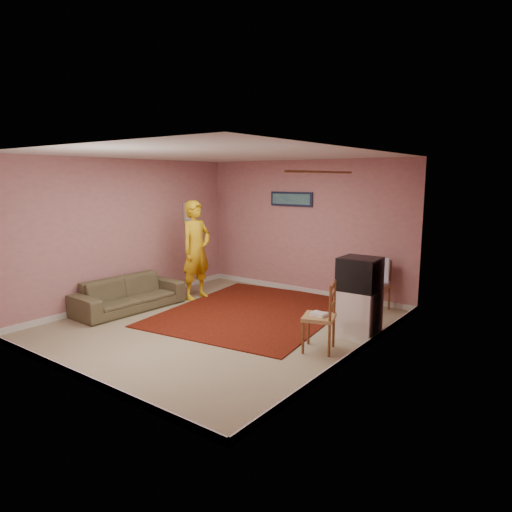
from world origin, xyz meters
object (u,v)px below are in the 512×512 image
Objects in this scene: person at (196,250)px; sofa at (129,294)px; chair_a at (376,280)px; tv_cabinet at (358,313)px; crt_tv at (359,274)px; chair_b at (319,309)px.

sofa is at bearing 163.12° from person.
chair_a is 4.28m from sofa.
chair_a is at bearing 102.69° from tv_cabinet.
crt_tv is at bearing -68.73° from chair_a.
chair_b is (-0.19, -0.81, 0.22)m from tv_cabinet.
chair_a is at bearing -66.12° from person.
crt_tv is at bearing -92.19° from person.
crt_tv is at bearing 148.06° from chair_b.
tv_cabinet is at bearing -70.96° from sofa.
crt_tv reaches higher than chair_b.
tv_cabinet reaches higher than sofa.
sofa is 1.47m from person.
chair_a is 2.27m from chair_b.
chair_a is 0.90× the size of chair_b.
chair_b is at bearing -77.81° from chair_a.
person is at bearing -14.80° from sofa.
chair_b is at bearing -82.59° from sofa.
tv_cabinet is at bearing -0.00° from crt_tv.
chair_a is 0.26× the size of person.
tv_cabinet is at bearing -68.52° from chair_a.
tv_cabinet is 0.58m from crt_tv.
crt_tv is 1.55m from chair_a.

